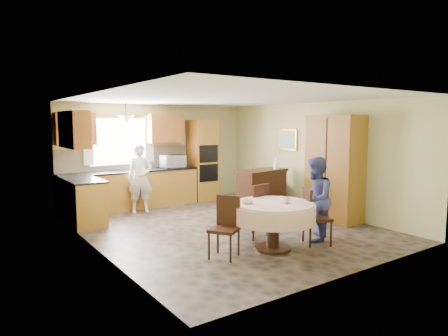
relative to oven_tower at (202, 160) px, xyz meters
name	(u,v)px	position (x,y,z in m)	size (l,w,h in m)	color
floor	(225,227)	(-1.15, -2.69, -1.06)	(5.00, 6.00, 0.01)	brown
ceiling	(225,98)	(-1.15, -2.69, 1.44)	(5.00, 6.00, 0.01)	white
wall_back	(158,154)	(-1.15, 0.31, 0.19)	(5.00, 0.02, 2.50)	tan
wall_front	(354,183)	(-1.15, -5.69, 0.19)	(5.00, 0.02, 2.50)	tan
wall_left	(95,173)	(-3.65, -2.69, 0.19)	(0.02, 6.00, 2.50)	tan
wall_right	(314,158)	(1.35, -2.69, 0.19)	(0.02, 6.00, 2.50)	tan
window	(119,141)	(-2.15, 0.29, 0.54)	(1.40, 0.03, 1.10)	white
curtain_left	(88,140)	(-2.90, 0.24, 0.59)	(0.22, 0.02, 1.15)	white
curtain_right	(149,139)	(-1.40, 0.24, 0.59)	(0.22, 0.02, 1.15)	white
base_cab_back	(131,190)	(-2.00, 0.01, -0.62)	(3.30, 0.60, 0.88)	gold
counter_back	(130,171)	(-2.00, 0.01, -0.16)	(3.30, 0.64, 0.04)	black
base_cab_left	(84,203)	(-3.35, -0.89, -0.62)	(0.60, 1.20, 0.88)	gold
counter_left	(83,180)	(-3.35, -0.89, -0.16)	(0.64, 1.20, 0.04)	black
backsplash	(126,159)	(-2.00, 0.30, 0.12)	(3.30, 0.02, 0.55)	tan
wall_cab_left	(75,129)	(-3.20, 0.15, 0.85)	(0.85, 0.33, 0.72)	#AF602B
wall_cab_right	(165,128)	(-1.00, 0.15, 0.85)	(0.90, 0.33, 0.72)	#AF602B
wall_cab_side	(74,130)	(-3.48, -0.89, 0.85)	(0.33, 1.20, 0.72)	#AF602B
oven_tower	(202,160)	(0.00, 0.00, 0.00)	(0.66, 0.62, 2.12)	gold
oven_upper	(209,154)	(0.00, -0.31, 0.19)	(0.56, 0.01, 0.45)	black
oven_lower	(209,173)	(0.00, -0.31, -0.31)	(0.56, 0.01, 0.45)	black
pendant	(126,119)	(-2.15, -0.19, 1.06)	(0.36, 0.36, 0.18)	beige
sideboard	(262,192)	(0.31, -2.08, -0.60)	(1.29, 0.53, 0.92)	#3C1B10
space_heater	(273,194)	(1.05, -1.63, -0.77)	(0.42, 0.29, 0.57)	black
cupboard	(335,168)	(1.07, -3.52, 0.04)	(0.58, 1.15, 2.20)	gold
dining_table	(273,213)	(-1.30, -4.28, -0.47)	(1.34, 1.34, 0.76)	#3C1B10
chair_left	(226,223)	(-2.12, -4.11, -0.55)	(0.56, 0.56, 0.93)	#3C1B10
chair_back	(256,208)	(-1.10, -3.60, -0.52)	(0.48, 0.48, 0.97)	#3C1B10
chair_right	(313,213)	(-0.57, -4.45, -0.53)	(0.56, 0.56, 0.96)	#3C1B10
framed_picture	(287,140)	(1.32, -1.84, 0.57)	(0.06, 0.64, 0.53)	gold
microwave	(173,161)	(-0.90, -0.04, 0.02)	(0.57, 0.39, 0.32)	silver
person_sink	(140,178)	(-1.97, -0.49, -0.28)	(0.57, 0.38, 1.57)	silver
person_dining	(315,199)	(-0.35, -4.29, -0.33)	(0.71, 0.55, 1.46)	#3D4285
bowl_sideboard	(252,172)	(0.03, -2.08, -0.11)	(0.23, 0.23, 0.06)	#B2B2B2
bottle_sideboard	(276,164)	(0.74, -2.08, 0.02)	(0.13, 0.13, 0.33)	silver
cup_table	(286,200)	(-1.14, -4.40, -0.25)	(0.12, 0.12, 0.10)	#B2B2B2
bowl_table	(248,202)	(-1.67, -4.07, -0.27)	(0.20, 0.20, 0.06)	#B2B2B2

